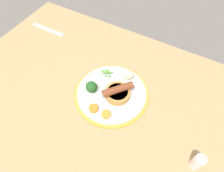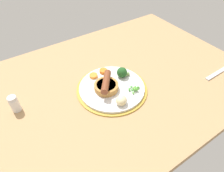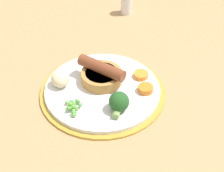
% 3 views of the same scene
% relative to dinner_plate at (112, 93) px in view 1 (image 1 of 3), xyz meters
% --- Properties ---
extents(dining_table, '(1.10, 0.80, 0.03)m').
position_rel_dinner_plate_xyz_m(dining_table, '(0.06, 0.04, -0.02)').
color(dining_table, tan).
rests_on(dining_table, ground).
extents(dinner_plate, '(0.28, 0.28, 0.01)m').
position_rel_dinner_plate_xyz_m(dinner_plate, '(0.00, 0.00, 0.00)').
color(dinner_plate, '#B79333').
rests_on(dinner_plate, dining_table).
extents(sausage_pudding, '(0.09, 0.10, 0.05)m').
position_rel_dinner_plate_xyz_m(sausage_pudding, '(-0.03, 0.00, 0.03)').
color(sausage_pudding, '#BC8442').
rests_on(sausage_pudding, dinner_plate).
extents(pea_pile, '(0.05, 0.04, 0.02)m').
position_rel_dinner_plate_xyz_m(pea_pile, '(0.06, -0.07, 0.02)').
color(pea_pile, '#56A342').
rests_on(pea_pile, dinner_plate).
extents(broccoli_floret_near, '(0.05, 0.04, 0.04)m').
position_rel_dinner_plate_xyz_m(broccoli_floret_near, '(0.07, 0.03, 0.03)').
color(broccoli_floret_near, '#235623').
rests_on(broccoli_floret_near, dinner_plate).
extents(potato_chunk_0, '(0.05, 0.05, 0.03)m').
position_rel_dinner_plate_xyz_m(potato_chunk_0, '(-0.02, -0.09, 0.03)').
color(potato_chunk_0, beige).
rests_on(potato_chunk_0, dinner_plate).
extents(carrot_slice_1, '(0.05, 0.05, 0.01)m').
position_rel_dinner_plate_xyz_m(carrot_slice_1, '(-0.03, 0.09, 0.01)').
color(carrot_slice_1, orange).
rests_on(carrot_slice_1, dinner_plate).
extents(carrot_slice_3, '(0.04, 0.04, 0.01)m').
position_rel_dinner_plate_xyz_m(carrot_slice_3, '(0.02, 0.09, 0.01)').
color(carrot_slice_3, orange).
rests_on(carrot_slice_3, dinner_plate).
extents(fork, '(0.18, 0.02, 0.01)m').
position_rel_dinner_plate_xyz_m(fork, '(0.45, -0.17, -0.00)').
color(fork, silver).
rests_on(fork, dining_table).
extents(salt_shaker, '(0.03, 0.03, 0.07)m').
position_rel_dinner_plate_xyz_m(salt_shaker, '(-0.34, 0.10, 0.03)').
color(salt_shaker, silver).
rests_on(salt_shaker, dining_table).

